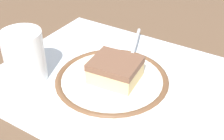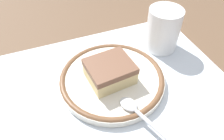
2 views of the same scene
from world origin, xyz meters
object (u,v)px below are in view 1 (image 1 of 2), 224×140
object	(u,v)px
cake_slice	(116,70)
napkin	(91,41)
plate	(112,81)
cup	(25,59)
spoon	(133,50)

from	to	relation	value
cake_slice	napkin	world-z (taller)	cake_slice
cake_slice	napkin	bearing A→B (deg)	-39.83
plate	cup	size ratio (longest dim) A/B	2.15
cake_slice	plate	bearing A→B (deg)	22.96
cake_slice	spoon	world-z (taller)	cake_slice
plate	cake_slice	size ratio (longest dim) A/B	2.30
spoon	cup	world-z (taller)	cup
spoon	napkin	world-z (taller)	spoon
cake_slice	cup	world-z (taller)	cup
cup	spoon	bearing A→B (deg)	-129.34
cake_slice	cup	xyz separation A→B (m)	(0.16, 0.07, 0.01)
spoon	napkin	bearing A→B (deg)	-5.03
plate	spoon	xyz separation A→B (m)	(0.01, -0.11, 0.01)
plate	spoon	bearing A→B (deg)	-83.45
spoon	napkin	size ratio (longest dim) A/B	1.16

